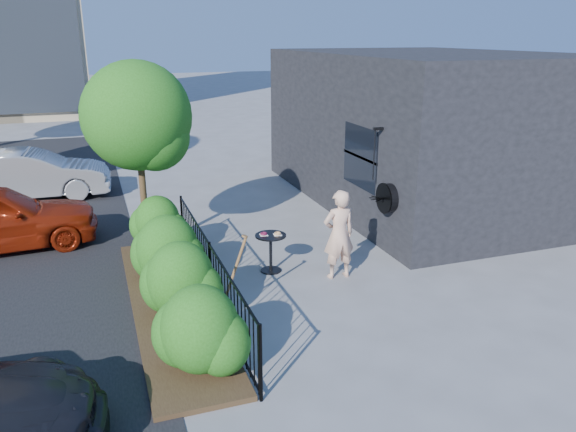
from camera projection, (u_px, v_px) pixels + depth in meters
name	position (u px, v px, depth m)	size (l,w,h in m)	color
ground	(292.00, 288.00, 10.33)	(120.00, 120.00, 0.00)	gray
shop_building	(424.00, 127.00, 15.48)	(6.22, 9.00, 4.00)	black
fence	(210.00, 271.00, 9.68)	(0.05, 6.05, 1.10)	black
planting_bed	(172.00, 304.00, 9.62)	(1.30, 6.00, 0.08)	#382616
shrubs	(174.00, 266.00, 9.54)	(1.10, 5.60, 1.24)	#236116
patio_tree	(141.00, 123.00, 11.24)	(2.20, 2.20, 3.94)	#3F2B19
cafe_table	(271.00, 246.00, 10.91)	(0.61, 0.61, 0.81)	black
woman	(339.00, 234.00, 10.55)	(0.63, 0.41, 1.73)	beige
shovel	(232.00, 280.00, 9.21)	(0.49, 0.18, 1.41)	brown
car_silver	(31.00, 175.00, 15.74)	(1.46, 4.20, 1.38)	#A4A4A9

